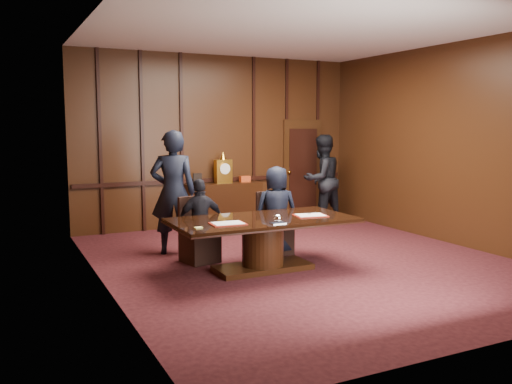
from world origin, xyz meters
TOP-DOWN VIEW (x-y plane):
  - room at (0.07, 0.14)m, footprint 7.00×7.04m
  - sideboard at (0.00, 3.26)m, footprint 1.60×0.45m
  - conference_table at (-0.80, -0.15)m, footprint 2.62×1.32m
  - folder_left at (-1.43, -0.35)m, footprint 0.48×0.36m
  - folder_right at (-0.08, -0.28)m, footprint 0.51×0.41m
  - inkstand at (-0.80, -0.60)m, footprint 0.20×0.14m
  - notepad at (-1.89, -0.45)m, footprint 0.11×0.08m
  - chair_left at (-1.46, 0.72)m, footprint 0.57×0.57m
  - chair_right at (-0.15, 0.72)m, footprint 0.50×0.50m
  - signatory_left at (-1.45, 0.65)m, footprint 0.76×0.33m
  - signatory_right at (-0.15, 0.65)m, footprint 0.78×0.60m
  - witness_left at (-1.64, 1.41)m, footprint 0.85×0.69m
  - witness_right at (2.00, 2.64)m, footprint 1.02×0.85m

SIDE VIEW (x-z plane):
  - chair_left at x=-1.46m, z-range -0.20..0.79m
  - chair_right at x=-0.15m, z-range -0.20..0.79m
  - sideboard at x=0.00m, z-range -0.28..1.26m
  - conference_table at x=-0.80m, z-range 0.13..0.89m
  - signatory_left at x=-1.45m, z-range 0.00..1.28m
  - signatory_right at x=-0.15m, z-range 0.00..1.43m
  - notepad at x=-1.89m, z-range 0.76..0.77m
  - folder_left at x=-1.43m, z-range 0.76..0.78m
  - folder_right at x=-0.08m, z-range 0.76..0.78m
  - inkstand at x=-0.80m, z-range 0.76..0.87m
  - witness_right at x=2.00m, z-range 0.00..1.88m
  - witness_left at x=-1.64m, z-range 0.00..2.01m
  - room at x=0.07m, z-range -0.03..3.47m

